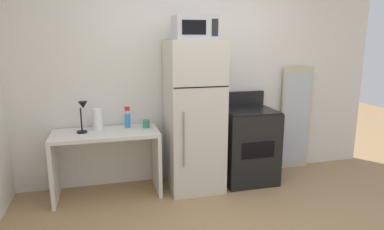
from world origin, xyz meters
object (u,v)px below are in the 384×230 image
object	(u,v)px
desk_lamp	(83,112)
leaning_mirror	(296,118)
microwave	(195,28)
paper_towel_roll	(97,119)
spray_bottle	(127,119)
oven_range	(247,145)
desk	(106,151)
refrigerator	(194,116)
coffee_mug	(146,124)

from	to	relation	value
desk_lamp	leaning_mirror	world-z (taller)	leaning_mirror
desk_lamp	microwave	size ratio (longest dim) A/B	0.77
paper_towel_roll	spray_bottle	bearing A→B (deg)	1.72
paper_towel_roll	oven_range	size ratio (longest dim) A/B	0.22
desk	leaning_mirror	world-z (taller)	leaning_mirror
refrigerator	oven_range	xyz separation A→B (m)	(0.70, 0.02, -0.41)
paper_towel_roll	oven_range	bearing A→B (deg)	-4.53
coffee_mug	microwave	bearing A→B (deg)	-13.51
microwave	paper_towel_roll	bearing A→B (deg)	170.66
desk_lamp	leaning_mirror	distance (m)	2.78
spray_bottle	coffee_mug	size ratio (longest dim) A/B	2.62
paper_towel_roll	desk_lamp	bearing A→B (deg)	-144.50
desk	refrigerator	xyz separation A→B (m)	(1.02, -0.04, 0.35)
refrigerator	spray_bottle	bearing A→B (deg)	167.43
desk	paper_towel_roll	xyz separation A→B (m)	(-0.08, 0.12, 0.35)
leaning_mirror	spray_bottle	bearing A→B (deg)	-177.41
desk_lamp	leaning_mirror	size ratio (longest dim) A/B	0.25
desk_lamp	refrigerator	xyz separation A→B (m)	(1.24, -0.05, -0.11)
spray_bottle	refrigerator	bearing A→B (deg)	-12.57
spray_bottle	coffee_mug	bearing A→B (deg)	-15.55
microwave	leaning_mirror	distance (m)	1.95
paper_towel_roll	microwave	size ratio (longest dim) A/B	0.52
desk_lamp	coffee_mug	size ratio (longest dim) A/B	3.72
desk	coffee_mug	xyz separation A→B (m)	(0.47, 0.07, 0.27)
coffee_mug	paper_towel_roll	distance (m)	0.55
leaning_mirror	desk	bearing A→B (deg)	-174.75
oven_range	coffee_mug	bearing A→B (deg)	175.70
microwave	desk	bearing A→B (deg)	176.58
leaning_mirror	coffee_mug	bearing A→B (deg)	-175.53
microwave	oven_range	xyz separation A→B (m)	(0.70, 0.04, -1.42)
desk	oven_range	xyz separation A→B (m)	(1.72, -0.02, -0.06)
spray_bottle	oven_range	size ratio (longest dim) A/B	0.23
coffee_mug	microwave	distance (m)	1.22
coffee_mug	microwave	xyz separation A→B (m)	(0.55, -0.13, 1.09)
spray_bottle	leaning_mirror	world-z (taller)	leaning_mirror
desk	coffee_mug	distance (m)	0.55
desk	oven_range	distance (m)	1.72
paper_towel_roll	refrigerator	distance (m)	1.11
spray_bottle	refrigerator	distance (m)	0.78
refrigerator	leaning_mirror	size ratio (longest dim) A/B	1.25
refrigerator	desk	bearing A→B (deg)	177.77
desk_lamp	microwave	world-z (taller)	microwave
desk	refrigerator	bearing A→B (deg)	-2.23
paper_towel_roll	refrigerator	size ratio (longest dim) A/B	0.14
desk_lamp	desk	bearing A→B (deg)	-3.48
paper_towel_roll	refrigerator	xyz separation A→B (m)	(1.09, -0.16, 0.01)
coffee_mug	oven_range	world-z (taller)	oven_range
spray_bottle	desk_lamp	bearing A→B (deg)	-166.57
desk_lamp	paper_towel_roll	bearing A→B (deg)	35.50
spray_bottle	microwave	bearing A→B (deg)	-14.08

